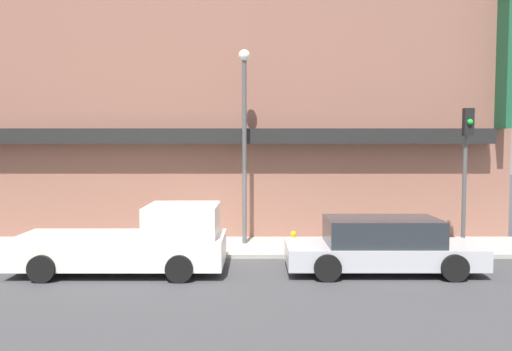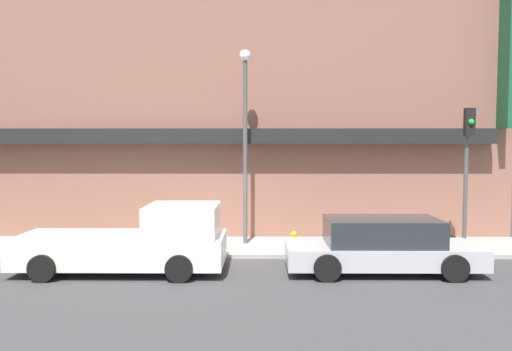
# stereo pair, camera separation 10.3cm
# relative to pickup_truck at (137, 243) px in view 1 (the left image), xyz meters

# --- Properties ---
(ground_plane) EXTENTS (80.00, 80.00, 0.00)m
(ground_plane) POSITION_rel_pickup_truck_xyz_m (1.80, 1.46, -0.76)
(ground_plane) COLOR #38383A
(sidewalk) EXTENTS (36.00, 2.78, 0.12)m
(sidewalk) POSITION_rel_pickup_truck_xyz_m (1.80, 2.85, -0.70)
(sidewalk) COLOR #9E998E
(sidewalk) RESTS_ON ground
(building) EXTENTS (19.80, 3.80, 11.06)m
(building) POSITION_rel_pickup_truck_xyz_m (1.81, 5.72, 4.76)
(building) COLOR brown
(building) RESTS_ON ground
(pickup_truck) EXTENTS (5.26, 2.18, 1.73)m
(pickup_truck) POSITION_rel_pickup_truck_xyz_m (0.00, 0.00, 0.00)
(pickup_truck) COLOR white
(pickup_truck) RESTS_ON ground
(parked_car) EXTENTS (4.89, 2.02, 1.39)m
(parked_car) POSITION_rel_pickup_truck_xyz_m (6.30, -0.00, -0.08)
(parked_car) COLOR #ADADB2
(parked_car) RESTS_ON ground
(fire_hydrant) EXTENTS (0.18, 0.18, 0.60)m
(fire_hydrant) POSITION_rel_pickup_truck_xyz_m (4.18, 1.93, -0.34)
(fire_hydrant) COLOR yellow
(fire_hydrant) RESTS_ON sidewalk
(street_lamp) EXTENTS (0.36, 0.36, 6.10)m
(street_lamp) POSITION_rel_pickup_truck_xyz_m (2.71, 3.09, 3.13)
(street_lamp) COLOR #4C4C4C
(street_lamp) RESTS_ON sidewalk
(traffic_light) EXTENTS (0.28, 0.42, 4.20)m
(traffic_light) POSITION_rel_pickup_truck_xyz_m (9.23, 1.96, 2.22)
(traffic_light) COLOR #4C4C4C
(traffic_light) RESTS_ON sidewalk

